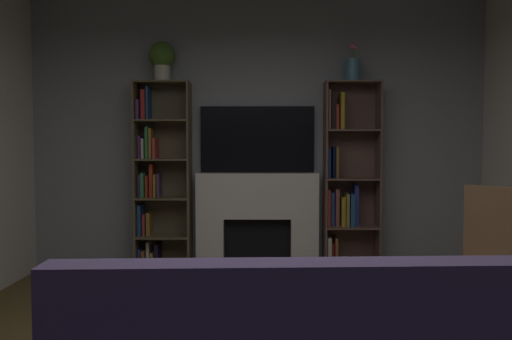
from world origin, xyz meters
TOP-DOWN VIEW (x-y plane):
  - wall_back_accent at (0.00, 2.81)m, footprint 4.78×0.06m
  - fireplace at (0.00, 2.68)m, footprint 1.35×0.49m
  - tv at (0.00, 2.75)m, footprint 1.17×0.06m
  - bookshelf_left at (-1.01, 2.67)m, footprint 0.55×0.30m
  - bookshelf_right at (0.90, 2.68)m, footprint 0.55×0.29m
  - potted_plant at (-0.96, 2.63)m, footprint 0.27×0.27m
  - vase_with_flowers at (0.96, 2.63)m, footprint 0.15×0.15m
  - armchair at (1.47, 0.60)m, footprint 0.79×0.79m

SIDE VIEW (x-z plane):
  - armchair at x=1.47m, z-range -0.01..1.05m
  - fireplace at x=0.00m, z-range 0.02..1.05m
  - bookshelf_right at x=0.90m, z-range -0.04..1.92m
  - bookshelf_left at x=-1.01m, z-range -0.04..1.92m
  - tv at x=0.00m, z-range 1.04..1.72m
  - wall_back_accent at x=0.00m, z-range 0.00..2.85m
  - vase_with_flowers at x=0.96m, z-range 1.90..2.29m
  - potted_plant at x=-0.96m, z-range 1.99..2.39m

